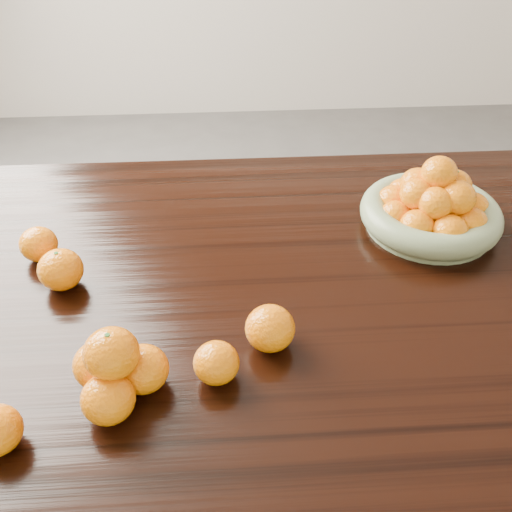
{
  "coord_description": "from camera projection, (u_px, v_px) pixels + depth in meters",
  "views": [
    {
      "loc": [
        -0.05,
        -0.83,
        1.47
      ],
      "look_at": [
        -0.0,
        -0.02,
        0.83
      ],
      "focal_mm": 40.0,
      "sensor_mm": 36.0,
      "label": 1
    }
  ],
  "objects": [
    {
      "name": "ground",
      "position": [
        256.0,
        490.0,
        1.56
      ],
      "size": [
        5.0,
        5.0,
        0.0
      ],
      "primitive_type": "plane",
      "color": "#4C4A48",
      "rests_on": "ground"
    },
    {
      "name": "dining_table",
      "position": [
        255.0,
        316.0,
        1.16
      ],
      "size": [
        2.0,
        1.0,
        0.75
      ],
      "color": "black",
      "rests_on": "ground"
    },
    {
      "name": "fruit_bowl",
      "position": [
        432.0,
        208.0,
        1.22
      ],
      "size": [
        0.3,
        0.3,
        0.17
      ],
      "rotation": [
        0.0,
        0.0,
        -0.26
      ],
      "color": "gray",
      "rests_on": "dining_table"
    },
    {
      "name": "orange_pyramid",
      "position": [
        115.0,
        371.0,
        0.86
      ],
      "size": [
        0.15,
        0.15,
        0.13
      ],
      "rotation": [
        0.0,
        0.0,
        -0.18
      ],
      "color": "orange",
      "rests_on": "dining_table"
    },
    {
      "name": "loose_orange_0",
      "position": [
        61.0,
        270.0,
        1.07
      ],
      "size": [
        0.08,
        0.08,
        0.08
      ],
      "primitive_type": "ellipsoid",
      "color": "orange",
      "rests_on": "dining_table"
    },
    {
      "name": "loose_orange_2",
      "position": [
        270.0,
        328.0,
        0.95
      ],
      "size": [
        0.08,
        0.08,
        0.08
      ],
      "primitive_type": "ellipsoid",
      "color": "orange",
      "rests_on": "dining_table"
    },
    {
      "name": "loose_orange_3",
      "position": [
        39.0,
        244.0,
        1.14
      ],
      "size": [
        0.08,
        0.08,
        0.07
      ],
      "primitive_type": "ellipsoid",
      "color": "orange",
      "rests_on": "dining_table"
    },
    {
      "name": "loose_orange_4",
      "position": [
        216.0,
        363.0,
        0.9
      ],
      "size": [
        0.07,
        0.07,
        0.07
      ],
      "primitive_type": "ellipsoid",
      "color": "orange",
      "rests_on": "dining_table"
    }
  ]
}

